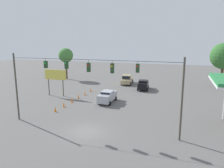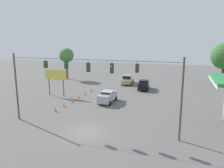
{
  "view_description": "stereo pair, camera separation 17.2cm",
  "coord_description": "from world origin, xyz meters",
  "px_view_note": "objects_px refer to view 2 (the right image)",
  "views": [
    {
      "loc": [
        -9.41,
        20.6,
        9.99
      ],
      "look_at": [
        -0.59,
        -7.32,
        3.94
      ],
      "focal_mm": 35.0,
      "sensor_mm": 36.0,
      "label": 1
    },
    {
      "loc": [
        -9.58,
        20.55,
        9.99
      ],
      "look_at": [
        -0.59,
        -7.32,
        3.94
      ],
      "focal_mm": 35.0,
      "sensor_mm": 36.0,
      "label": 2
    }
  ],
  "objects_px": {
    "roadside_billboard": "(56,77)",
    "tree_horizon_left": "(224,56)",
    "pickup_truck_tan_withflow_deep": "(128,80)",
    "traffic_cone_nearest": "(55,109)",
    "traffic_cone_third": "(72,100)",
    "sedan_silver_withflow_mid": "(108,96)",
    "sedan_black_oncoming_deep": "(144,85)",
    "traffic_cone_second": "(64,104)",
    "traffic_cone_fourth": "(79,96)",
    "traffic_cone_fifth": "(85,93)",
    "tree_horizon_right": "(66,56)",
    "overhead_signal_span": "(89,81)",
    "traffic_cone_farthest": "(91,90)"
  },
  "relations": [
    {
      "from": "traffic_cone_fourth",
      "to": "roadside_billboard",
      "type": "bearing_deg",
      "value": -7.17
    },
    {
      "from": "traffic_cone_second",
      "to": "tree_horizon_left",
      "type": "relative_size",
      "value": 0.08
    },
    {
      "from": "roadside_billboard",
      "to": "pickup_truck_tan_withflow_deep",
      "type": "bearing_deg",
      "value": -124.57
    },
    {
      "from": "sedan_black_oncoming_deep",
      "to": "traffic_cone_fifth",
      "type": "xyz_separation_m",
      "value": [
        9.29,
        7.78,
        -0.61
      ]
    },
    {
      "from": "pickup_truck_tan_withflow_deep",
      "to": "traffic_cone_third",
      "type": "bearing_deg",
      "value": 73.99
    },
    {
      "from": "sedan_silver_withflow_mid",
      "to": "roadside_billboard",
      "type": "distance_m",
      "value": 10.51
    },
    {
      "from": "traffic_cone_second",
      "to": "tree_horizon_left",
      "type": "distance_m",
      "value": 34.01
    },
    {
      "from": "traffic_cone_farthest",
      "to": "tree_horizon_left",
      "type": "relative_size",
      "value": 0.08
    },
    {
      "from": "tree_horizon_right",
      "to": "pickup_truck_tan_withflow_deep",
      "type": "bearing_deg",
      "value": 174.68
    },
    {
      "from": "traffic_cone_second",
      "to": "sedan_black_oncoming_deep",
      "type": "bearing_deg",
      "value": -121.81
    },
    {
      "from": "traffic_cone_third",
      "to": "tree_horizon_right",
      "type": "relative_size",
      "value": 0.09
    },
    {
      "from": "pickup_truck_tan_withflow_deep",
      "to": "tree_horizon_right",
      "type": "distance_m",
      "value": 16.97
    },
    {
      "from": "overhead_signal_span",
      "to": "traffic_cone_nearest",
      "type": "height_order",
      "value": "overhead_signal_span"
    },
    {
      "from": "traffic_cone_third",
      "to": "traffic_cone_fourth",
      "type": "distance_m",
      "value": 2.51
    },
    {
      "from": "roadside_billboard",
      "to": "tree_horizon_left",
      "type": "height_order",
      "value": "tree_horizon_left"
    },
    {
      "from": "traffic_cone_fourth",
      "to": "traffic_cone_second",
      "type": "bearing_deg",
      "value": 90.4
    },
    {
      "from": "traffic_cone_nearest",
      "to": "traffic_cone_fourth",
      "type": "bearing_deg",
      "value": -89.76
    },
    {
      "from": "tree_horizon_left",
      "to": "traffic_cone_fourth",
      "type": "bearing_deg",
      "value": 35.31
    },
    {
      "from": "traffic_cone_second",
      "to": "sedan_silver_withflow_mid",
      "type": "bearing_deg",
      "value": -141.88
    },
    {
      "from": "sedan_black_oncoming_deep",
      "to": "traffic_cone_nearest",
      "type": "xyz_separation_m",
      "value": [
        9.4,
        17.49,
        -0.61
      ]
    },
    {
      "from": "traffic_cone_fifth",
      "to": "traffic_cone_third",
      "type": "bearing_deg",
      "value": 89.59
    },
    {
      "from": "traffic_cone_nearest",
      "to": "pickup_truck_tan_withflow_deep",
      "type": "bearing_deg",
      "value": -102.82
    },
    {
      "from": "traffic_cone_third",
      "to": "tree_horizon_left",
      "type": "bearing_deg",
      "value": -140.89
    },
    {
      "from": "traffic_cone_nearest",
      "to": "tree_horizon_right",
      "type": "height_order",
      "value": "tree_horizon_right"
    },
    {
      "from": "overhead_signal_span",
      "to": "tree_horizon_left",
      "type": "xyz_separation_m",
      "value": [
        -17.75,
        -28.78,
        0.97
      ]
    },
    {
      "from": "pickup_truck_tan_withflow_deep",
      "to": "traffic_cone_second",
      "type": "height_order",
      "value": "pickup_truck_tan_withflow_deep"
    },
    {
      "from": "traffic_cone_fourth",
      "to": "roadside_billboard",
      "type": "relative_size",
      "value": 0.16
    },
    {
      "from": "traffic_cone_farthest",
      "to": "sedan_silver_withflow_mid",
      "type": "bearing_deg",
      "value": 132.73
    },
    {
      "from": "overhead_signal_span",
      "to": "traffic_cone_third",
      "type": "height_order",
      "value": "overhead_signal_span"
    },
    {
      "from": "tree_horizon_left",
      "to": "sedan_black_oncoming_deep",
      "type": "bearing_deg",
      "value": 25.61
    },
    {
      "from": "traffic_cone_fourth",
      "to": "traffic_cone_fifth",
      "type": "bearing_deg",
      "value": -93.22
    },
    {
      "from": "roadside_billboard",
      "to": "sedan_silver_withflow_mid",
      "type": "bearing_deg",
      "value": 172.96
    },
    {
      "from": "overhead_signal_span",
      "to": "traffic_cone_fourth",
      "type": "xyz_separation_m",
      "value": [
        7.04,
        -11.22,
        -5.16
      ]
    },
    {
      "from": "traffic_cone_nearest",
      "to": "tree_horizon_left",
      "type": "height_order",
      "value": "tree_horizon_left"
    },
    {
      "from": "sedan_black_oncoming_deep",
      "to": "traffic_cone_second",
      "type": "relative_size",
      "value": 6.14
    },
    {
      "from": "traffic_cone_fourth",
      "to": "tree_horizon_right",
      "type": "distance_m",
      "value": 20.36
    },
    {
      "from": "traffic_cone_nearest",
      "to": "roadside_billboard",
      "type": "xyz_separation_m",
      "value": [
        4.68,
        -7.87,
        3.1
      ]
    },
    {
      "from": "sedan_silver_withflow_mid",
      "to": "traffic_cone_second",
      "type": "relative_size",
      "value": 6.24
    },
    {
      "from": "sedan_silver_withflow_mid",
      "to": "sedan_black_oncoming_deep",
      "type": "height_order",
      "value": "same"
    },
    {
      "from": "traffic_cone_third",
      "to": "traffic_cone_fifth",
      "type": "distance_m",
      "value": 4.94
    },
    {
      "from": "traffic_cone_nearest",
      "to": "traffic_cone_third",
      "type": "xyz_separation_m",
      "value": [
        -0.07,
        -4.78,
        0.0
      ]
    },
    {
      "from": "traffic_cone_second",
      "to": "roadside_billboard",
      "type": "bearing_deg",
      "value": -49.76
    },
    {
      "from": "traffic_cone_second",
      "to": "traffic_cone_fourth",
      "type": "bearing_deg",
      "value": -89.6
    },
    {
      "from": "roadside_billboard",
      "to": "sedan_black_oncoming_deep",
      "type": "bearing_deg",
      "value": -145.67
    },
    {
      "from": "overhead_signal_span",
      "to": "sedan_black_oncoming_deep",
      "type": "distance_m",
      "value": 22.03
    },
    {
      "from": "pickup_truck_tan_withflow_deep",
      "to": "traffic_cone_third",
      "type": "distance_m",
      "value": 17.81
    },
    {
      "from": "sedan_silver_withflow_mid",
      "to": "sedan_black_oncoming_deep",
      "type": "bearing_deg",
      "value": -109.93
    },
    {
      "from": "pickup_truck_tan_withflow_deep",
      "to": "traffic_cone_nearest",
      "type": "distance_m",
      "value": 22.46
    },
    {
      "from": "sedan_black_oncoming_deep",
      "to": "traffic_cone_third",
      "type": "distance_m",
      "value": 15.78
    },
    {
      "from": "traffic_cone_fifth",
      "to": "tree_horizon_left",
      "type": "xyz_separation_m",
      "value": [
        -24.65,
        -15.14,
        6.14
      ]
    }
  ]
}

